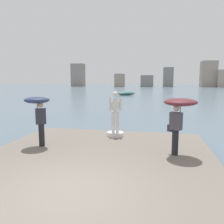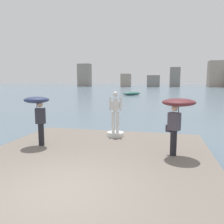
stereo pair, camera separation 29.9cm
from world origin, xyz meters
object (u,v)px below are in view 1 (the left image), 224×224
object	(u,v)px
onlooker_left	(38,107)
onlooker_right	(179,109)
boat_near	(126,93)
statue_white_figure	(115,120)

from	to	relation	value
onlooker_left	onlooker_right	size ratio (longest dim) A/B	0.99
boat_near	onlooker_left	bearing A→B (deg)	-87.30
onlooker_right	boat_near	size ratio (longest dim) A/B	0.46
statue_white_figure	boat_near	world-z (taller)	statue_white_figure
statue_white_figure	boat_near	bearing A→B (deg)	96.76
statue_white_figure	onlooker_left	world-z (taller)	statue_white_figure
statue_white_figure	onlooker_right	xyz separation A→B (m)	(2.59, -2.25, 0.85)
onlooker_left	onlooker_right	distance (m)	5.22
onlooker_left	boat_near	xyz separation A→B (m)	(-1.90, 40.36, -1.55)
statue_white_figure	onlooker_left	xyz separation A→B (m)	(-2.63, -2.15, 0.80)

